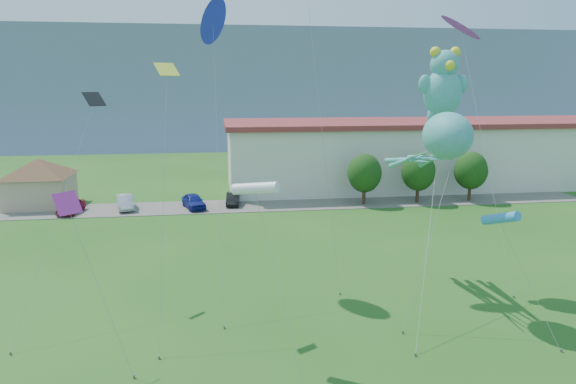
{
  "coord_description": "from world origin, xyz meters",
  "views": [
    {
      "loc": [
        -5.5,
        -17.98,
        12.55
      ],
      "look_at": [
        -1.86,
        8.0,
        7.07
      ],
      "focal_mm": 32.0,
      "sensor_mm": 36.0,
      "label": 1
    }
  ],
  "objects_px": {
    "parked_car_blue": "(194,201)",
    "teddy_bear_kite": "(443,87)",
    "octopus_kite": "(438,146)",
    "parked_car_red": "(71,206)",
    "warehouse": "(463,152)",
    "pavilion": "(39,178)",
    "parked_car_silver": "(125,202)",
    "parked_car_black": "(233,199)"
  },
  "relations": [
    {
      "from": "parked_car_black",
      "to": "octopus_kite",
      "type": "relative_size",
      "value": 0.34
    },
    {
      "from": "parked_car_blue",
      "to": "parked_car_black",
      "type": "distance_m",
      "value": 4.2
    },
    {
      "from": "parked_car_blue",
      "to": "warehouse",
      "type": "bearing_deg",
      "value": -1.84
    },
    {
      "from": "pavilion",
      "to": "teddy_bear_kite",
      "type": "height_order",
      "value": "teddy_bear_kite"
    },
    {
      "from": "parked_car_blue",
      "to": "octopus_kite",
      "type": "distance_m",
      "value": 30.45
    },
    {
      "from": "parked_car_blue",
      "to": "teddy_bear_kite",
      "type": "relative_size",
      "value": 0.29
    },
    {
      "from": "warehouse",
      "to": "octopus_kite",
      "type": "relative_size",
      "value": 5.47
    },
    {
      "from": "warehouse",
      "to": "parked_car_blue",
      "type": "bearing_deg",
      "value": -164.48
    },
    {
      "from": "parked_car_black",
      "to": "pavilion",
      "type": "bearing_deg",
      "value": 177.33
    },
    {
      "from": "parked_car_silver",
      "to": "teddy_bear_kite",
      "type": "bearing_deg",
      "value": -57.6
    },
    {
      "from": "octopus_kite",
      "to": "teddy_bear_kite",
      "type": "xyz_separation_m",
      "value": [
        1.51,
        3.13,
        3.24
      ]
    },
    {
      "from": "parked_car_silver",
      "to": "parked_car_blue",
      "type": "height_order",
      "value": "parked_car_blue"
    },
    {
      "from": "parked_car_red",
      "to": "parked_car_silver",
      "type": "bearing_deg",
      "value": 21.47
    },
    {
      "from": "warehouse",
      "to": "octopus_kite",
      "type": "height_order",
      "value": "octopus_kite"
    },
    {
      "from": "parked_car_silver",
      "to": "octopus_kite",
      "type": "bearing_deg",
      "value": -63.19
    },
    {
      "from": "pavilion",
      "to": "parked_car_red",
      "type": "xyz_separation_m",
      "value": [
        4.02,
        -3.94,
        -2.27
      ]
    },
    {
      "from": "pavilion",
      "to": "parked_car_black",
      "type": "bearing_deg",
      "value": -6.88
    },
    {
      "from": "parked_car_blue",
      "to": "teddy_bear_kite",
      "type": "bearing_deg",
      "value": -70.78
    },
    {
      "from": "parked_car_black",
      "to": "parked_car_silver",
      "type": "bearing_deg",
      "value": -173.52
    },
    {
      "from": "parked_car_red",
      "to": "octopus_kite",
      "type": "bearing_deg",
      "value": -33.14
    },
    {
      "from": "pavilion",
      "to": "parked_car_silver",
      "type": "xyz_separation_m",
      "value": [
        9.08,
        -2.86,
        -2.24
      ]
    },
    {
      "from": "octopus_kite",
      "to": "teddy_bear_kite",
      "type": "bearing_deg",
      "value": 64.22
    },
    {
      "from": "pavilion",
      "to": "octopus_kite",
      "type": "distance_m",
      "value": 42.57
    },
    {
      "from": "warehouse",
      "to": "parked_car_red",
      "type": "relative_size",
      "value": 15.07
    },
    {
      "from": "parked_car_blue",
      "to": "teddy_bear_kite",
      "type": "height_order",
      "value": "teddy_bear_kite"
    },
    {
      "from": "pavilion",
      "to": "parked_car_black",
      "type": "height_order",
      "value": "pavilion"
    },
    {
      "from": "warehouse",
      "to": "parked_car_black",
      "type": "xyz_separation_m",
      "value": [
        -29.91,
        -8.42,
        -3.43
      ]
    },
    {
      "from": "warehouse",
      "to": "octopus_kite",
      "type": "xyz_separation_m",
      "value": [
        -19.11,
        -34.64,
        5.08
      ]
    },
    {
      "from": "pavilion",
      "to": "parked_car_blue",
      "type": "relative_size",
      "value": 2.14
    },
    {
      "from": "octopus_kite",
      "to": "parked_car_blue",
      "type": "bearing_deg",
      "value": 120.54
    },
    {
      "from": "pavilion",
      "to": "teddy_bear_kite",
      "type": "xyz_separation_m",
      "value": [
        32.4,
        -25.51,
        9.42
      ]
    },
    {
      "from": "teddy_bear_kite",
      "to": "parked_car_black",
      "type": "bearing_deg",
      "value": 118.06
    },
    {
      "from": "teddy_bear_kite",
      "to": "octopus_kite",
      "type": "bearing_deg",
      "value": -115.78
    },
    {
      "from": "pavilion",
      "to": "parked_car_blue",
      "type": "distance_m",
      "value": 16.53
    },
    {
      "from": "parked_car_black",
      "to": "octopus_kite",
      "type": "xyz_separation_m",
      "value": [
        10.8,
        -26.21,
        8.52
      ]
    },
    {
      "from": "pavilion",
      "to": "warehouse",
      "type": "relative_size",
      "value": 0.15
    },
    {
      "from": "pavilion",
      "to": "parked_car_red",
      "type": "bearing_deg",
      "value": -44.39
    },
    {
      "from": "warehouse",
      "to": "octopus_kite",
      "type": "distance_m",
      "value": 39.89
    },
    {
      "from": "teddy_bear_kite",
      "to": "parked_car_red",
      "type": "bearing_deg",
      "value": 142.75
    },
    {
      "from": "parked_car_red",
      "to": "teddy_bear_kite",
      "type": "xyz_separation_m",
      "value": [
        28.38,
        -21.58,
        11.7
      ]
    },
    {
      "from": "warehouse",
      "to": "parked_car_blue",
      "type": "height_order",
      "value": "warehouse"
    },
    {
      "from": "warehouse",
      "to": "teddy_bear_kite",
      "type": "relative_size",
      "value": 4.11
    }
  ]
}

